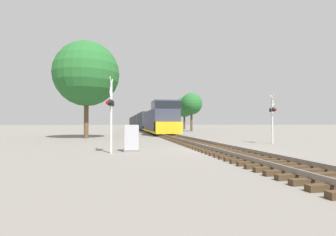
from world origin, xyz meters
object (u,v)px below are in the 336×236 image
Objects in this scene: crossing_signal_near at (111,107)px; relay_cabinet at (131,138)px; crossing_signal_far at (273,113)px; freight_train at (140,122)px; tree_deep_background at (184,107)px; tree_far_right at (86,74)px; tree_mid_background at (191,104)px.

crossing_signal_near reaches higher than relay_cabinet.
crossing_signal_far is at bearing 18.08° from relay_cabinet.
tree_deep_background is (10.49, -7.95, 3.62)m from freight_train.
tree_far_right is (-4.03, 13.46, 5.90)m from relay_cabinet.
crossing_signal_near is 2.11m from relay_cabinet.
freight_train is 22.20× the size of crossing_signal_near.
freight_train is 8.71× the size of tree_far_right.
relay_cabinet is at bearing -107.19° from tree_deep_background.
freight_train is 23.30× the size of crossing_signal_far.
tree_far_right is 25.57m from tree_mid_background.
relay_cabinet is at bearing -73.33° from tree_far_right.
tree_mid_background reaches higher than crossing_signal_near.
relay_cabinet is 0.20× the size of tree_mid_background.
tree_far_right is 1.38× the size of tree_mid_background.
tree_far_right is (-2.93, 14.07, 4.21)m from crossing_signal_near.
crossing_signal_far is 0.52× the size of tree_mid_background.
crossing_signal_near is 1.05× the size of crossing_signal_far.
crossing_signal_near is at bearing -78.24° from tree_far_right.
freight_train is 10.75× the size of tree_deep_background.
tree_deep_background reaches higher than freight_train.
freight_train reaches higher than relay_cabinet.
tree_mid_background is at bearing -99.55° from tree_deep_background.
freight_train is at bearing 142.84° from tree_deep_background.
relay_cabinet is 15.24m from tree_far_right.
crossing_signal_near is 14.97m from tree_far_right.
tree_far_right is at bearing 106.67° from relay_cabinet.
relay_cabinet is (-10.69, -3.49, -1.58)m from crossing_signal_far.
tree_deep_background is (15.37, 49.69, 4.84)m from relay_cabinet.
tree_far_right reaches higher than tree_mid_background.
freight_train is at bearing 78.60° from tree_far_right.
crossing_signal_far is 11.36m from relay_cabinet.
tree_deep_background is (19.40, 36.23, -1.06)m from tree_far_right.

